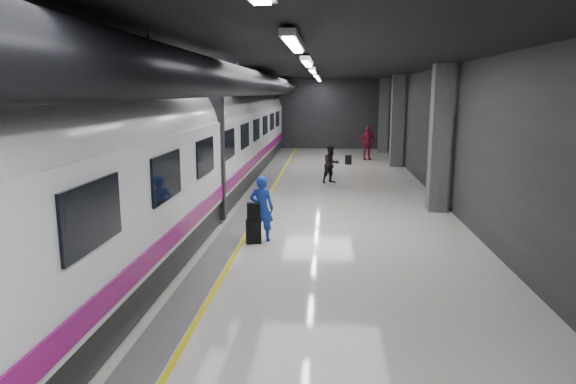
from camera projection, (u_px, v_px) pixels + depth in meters
name	position (u px, v px, depth m)	size (l,w,h in m)	color
ground	(286.00, 224.00, 14.49)	(40.00, 40.00, 0.00)	silver
platform_hall	(279.00, 96.00, 14.77)	(10.02, 40.02, 4.51)	black
train	(170.00, 150.00, 14.33)	(3.05, 38.00, 4.05)	black
traveler_main	(262.00, 208.00, 12.71)	(0.60, 0.39, 1.65)	blue
suitcase_main	(253.00, 232.00, 12.58)	(0.36, 0.23, 0.59)	black
shoulder_bag	(254.00, 212.00, 12.48)	(0.32, 0.17, 0.42)	black
traveler_far_a	(331.00, 164.00, 20.89)	(0.75, 0.59, 1.55)	black
traveler_far_b	(367.00, 143.00, 28.02)	(1.09, 0.45, 1.86)	maroon
suitcase_far	(348.00, 160.00, 26.42)	(0.33, 0.21, 0.48)	black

